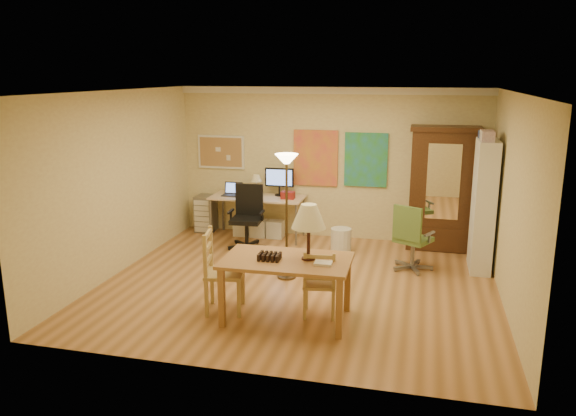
% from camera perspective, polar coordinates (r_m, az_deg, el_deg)
% --- Properties ---
extents(floor, '(5.50, 5.50, 0.00)m').
position_cam_1_polar(floor, '(8.09, 1.07, -7.74)').
color(floor, '#946234').
rests_on(floor, ground).
extents(crown_molding, '(5.50, 0.08, 0.12)m').
position_cam_1_polar(crown_molding, '(9.95, 4.34, 11.81)').
color(crown_molding, white).
rests_on(crown_molding, floor).
extents(corkboard, '(0.90, 0.04, 0.62)m').
position_cam_1_polar(corkboard, '(10.59, -6.82, 5.67)').
color(corkboard, '#A4774D').
rests_on(corkboard, floor).
extents(art_panel_left, '(0.80, 0.04, 1.00)m').
position_cam_1_polar(art_panel_left, '(10.11, 2.82, 5.09)').
color(art_panel_left, gold).
rests_on(art_panel_left, floor).
extents(art_panel_right, '(0.75, 0.04, 0.95)m').
position_cam_1_polar(art_panel_right, '(9.98, 7.92, 4.87)').
color(art_panel_right, teal).
rests_on(art_panel_right, floor).
extents(dining_table, '(1.55, 0.95, 1.44)m').
position_cam_1_polar(dining_table, '(6.70, 0.67, -4.04)').
color(dining_table, olive).
rests_on(dining_table, floor).
extents(ladder_chair_back, '(0.45, 0.43, 0.86)m').
position_cam_1_polar(ladder_chair_back, '(6.96, 3.22, -7.84)').
color(ladder_chair_back, '#9E8148').
rests_on(ladder_chair_back, floor).
extents(ladder_chair_left, '(0.56, 0.57, 1.05)m').
position_cam_1_polar(ladder_chair_left, '(7.12, -6.74, -6.63)').
color(ladder_chair_left, '#9E8148').
rests_on(ladder_chair_left, floor).
extents(torchiere_lamp, '(0.33, 0.33, 1.83)m').
position_cam_1_polar(torchiere_lamp, '(7.94, -0.15, 2.92)').
color(torchiere_lamp, '#42331A').
rests_on(torchiere_lamp, floor).
extents(computer_desk, '(1.68, 0.74, 1.27)m').
position_cam_1_polar(computer_desk, '(10.24, -2.86, -0.42)').
color(computer_desk, beige).
rests_on(computer_desk, floor).
extents(office_chair_black, '(0.67, 0.67, 1.09)m').
position_cam_1_polar(office_chair_black, '(9.65, -4.17, -2.40)').
color(office_chair_black, black).
rests_on(office_chair_black, floor).
extents(office_chair_green, '(0.63, 0.64, 1.03)m').
position_cam_1_polar(office_chair_green, '(8.77, 12.43, -4.45)').
color(office_chair_green, slate).
rests_on(office_chair_green, floor).
extents(drawer_cart, '(0.34, 0.41, 0.69)m').
position_cam_1_polar(drawer_cart, '(10.75, -8.36, -0.55)').
color(drawer_cart, slate).
rests_on(drawer_cart, floor).
extents(armoire, '(1.14, 0.54, 2.09)m').
position_cam_1_polar(armoire, '(9.81, 15.36, 1.13)').
color(armoire, '#331B0D').
rests_on(armoire, floor).
extents(bookshelf, '(0.30, 0.79, 1.99)m').
position_cam_1_polar(bookshelf, '(8.93, 19.21, 0.18)').
color(bookshelf, white).
rests_on(bookshelf, floor).
extents(wastebin, '(0.34, 0.34, 0.43)m').
position_cam_1_polar(wastebin, '(9.39, 5.41, -3.35)').
color(wastebin, silver).
rests_on(wastebin, floor).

